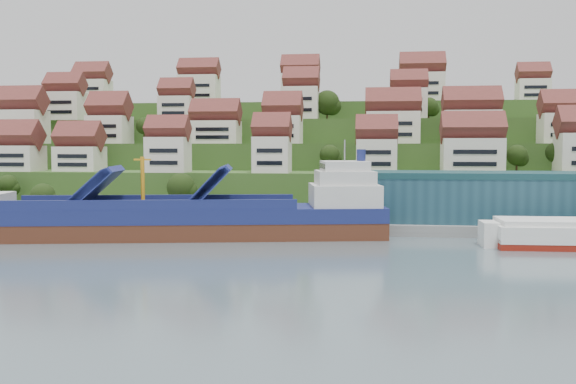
# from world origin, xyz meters

# --- Properties ---
(ground) EXTENTS (300.00, 300.00, 0.00)m
(ground) POSITION_xyz_m (0.00, 0.00, 0.00)
(ground) COLOR slate
(ground) RESTS_ON ground
(quay) EXTENTS (180.00, 14.00, 2.20)m
(quay) POSITION_xyz_m (20.00, 15.00, 1.10)
(quay) COLOR gray
(quay) RESTS_ON ground
(hillside) EXTENTS (260.00, 128.00, 31.00)m
(hillside) POSITION_xyz_m (0.00, 103.55, 10.66)
(hillside) COLOR #2D4C1E
(hillside) RESTS_ON ground
(hillside_village) EXTENTS (158.31, 64.84, 29.20)m
(hillside_village) POSITION_xyz_m (-0.73, 60.09, 24.16)
(hillside_village) COLOR white
(hillside_village) RESTS_ON ground
(hillside_trees) EXTENTS (142.77, 62.29, 30.97)m
(hillside_trees) POSITION_xyz_m (-6.71, 46.54, 17.46)
(hillside_trees) COLOR #223712
(hillside_trees) RESTS_ON ground
(warehouse) EXTENTS (60.00, 15.00, 10.00)m
(warehouse) POSITION_xyz_m (52.00, 17.00, 7.20)
(warehouse) COLOR #204858
(warehouse) RESTS_ON quay
(flagpole) EXTENTS (1.28, 0.16, 8.00)m
(flagpole) POSITION_xyz_m (18.11, 10.00, 6.88)
(flagpole) COLOR gray
(flagpole) RESTS_ON quay
(cargo_ship) EXTENTS (83.82, 28.00, 18.44)m
(cargo_ship) POSITION_xyz_m (-13.51, 1.29, 3.47)
(cargo_ship) COLOR #562A1A
(cargo_ship) RESTS_ON ground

